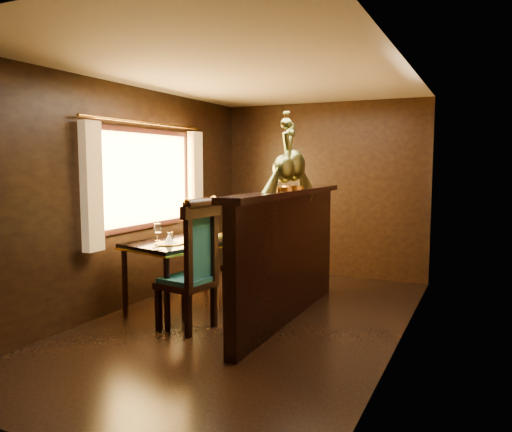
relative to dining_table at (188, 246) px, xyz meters
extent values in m
plane|color=black|center=(0.80, -0.13, -0.72)|extent=(5.00, 5.00, 0.00)
cube|color=black|center=(0.80, 2.37, 0.53)|extent=(3.00, 0.04, 2.50)
cube|color=black|center=(0.80, -2.63, 0.53)|extent=(3.00, 0.04, 2.50)
cube|color=black|center=(-0.70, -0.13, 0.53)|extent=(0.04, 5.00, 2.50)
cube|color=black|center=(2.30, -0.13, 0.53)|extent=(0.04, 5.00, 2.50)
cube|color=beige|center=(0.80, -0.13, 1.78)|extent=(3.00, 5.00, 0.04)
cube|color=#FFC672|center=(-0.70, 0.17, 0.73)|extent=(0.01, 1.70, 1.05)
cube|color=gold|center=(-0.60, -0.80, 0.68)|extent=(0.10, 0.22, 1.30)
cube|color=gold|center=(-0.60, 1.14, 0.68)|extent=(0.10, 0.22, 1.30)
cylinder|color=orange|center=(-0.62, 0.17, 1.38)|extent=(0.03, 2.20, 0.03)
cube|color=black|center=(1.12, 0.17, -0.07)|extent=(0.12, 2.60, 1.30)
cube|color=#3A341A|center=(1.06, 0.17, -0.02)|extent=(0.02, 2.20, 0.95)
cube|color=black|center=(1.12, 0.17, 0.61)|extent=(0.26, 2.70, 0.06)
cube|color=black|center=(0.00, -0.01, 0.05)|extent=(1.09, 1.47, 0.04)
cube|color=orange|center=(0.00, -0.01, 0.02)|extent=(1.11, 1.50, 0.02)
cylinder|color=black|center=(-0.47, -0.51, -0.35)|extent=(0.06, 0.06, 0.73)
cylinder|color=black|center=(0.18, -0.67, -0.35)|extent=(0.06, 0.06, 0.73)
cylinder|color=black|center=(-0.18, 0.66, -0.35)|extent=(0.06, 0.06, 0.73)
cylinder|color=black|center=(0.48, 0.50, -0.35)|extent=(0.06, 0.06, 0.73)
cylinder|color=gold|center=(-0.02, -0.33, 0.08)|extent=(0.30, 0.30, 0.01)
cone|color=white|center=(-0.02, -0.33, 0.13)|extent=(0.11, 0.11, 0.10)
cylinder|color=gold|center=(0.11, 0.32, 0.08)|extent=(0.30, 0.30, 0.01)
cone|color=white|center=(0.11, 0.32, 0.13)|extent=(0.11, 0.11, 0.10)
cylinder|color=silver|center=(-0.28, 0.04, 0.10)|extent=(0.03, 0.03, 0.06)
cylinder|color=silver|center=(-0.27, 0.08, 0.10)|extent=(0.03, 0.03, 0.06)
cube|color=black|center=(0.32, -0.54, -0.28)|extent=(0.53, 0.53, 0.06)
cube|color=#134557|center=(0.32, -0.54, -0.22)|extent=(0.47, 0.47, 0.05)
cube|color=#134557|center=(0.52, -0.57, 0.11)|extent=(0.09, 0.36, 0.60)
cube|color=black|center=(0.10, -0.70, -0.51)|extent=(0.05, 0.05, 0.41)
cube|color=black|center=(0.48, -0.76, -0.51)|extent=(0.05, 0.05, 0.41)
cube|color=black|center=(0.16, -0.32, -0.51)|extent=(0.05, 0.05, 0.41)
cube|color=black|center=(0.54, -0.38, -0.51)|extent=(0.05, 0.05, 0.41)
sphere|color=orange|center=(0.49, -0.76, 0.56)|extent=(0.07, 0.07, 0.07)
sphere|color=orange|center=(0.55, -0.38, 0.56)|extent=(0.07, 0.07, 0.07)
cube|color=black|center=(0.49, 0.49, -0.30)|extent=(0.57, 0.57, 0.06)
cube|color=#134557|center=(0.49, 0.49, -0.25)|extent=(0.51, 0.51, 0.05)
cube|color=#134557|center=(0.67, 0.42, 0.07)|extent=(0.15, 0.34, 0.57)
cube|color=black|center=(0.26, 0.38, -0.52)|extent=(0.05, 0.05, 0.39)
cube|color=black|center=(0.60, 0.25, -0.52)|extent=(0.05, 0.05, 0.39)
cube|color=black|center=(0.38, 0.72, -0.52)|extent=(0.05, 0.05, 0.39)
cube|color=black|center=(0.72, 0.60, -0.52)|extent=(0.05, 0.05, 0.39)
sphere|color=orange|center=(0.61, 0.25, 0.50)|extent=(0.07, 0.07, 0.07)
sphere|color=orange|center=(0.73, 0.59, 0.50)|extent=(0.07, 0.07, 0.07)
camera|label=1|loc=(2.98, -4.61, 0.91)|focal=35.00mm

